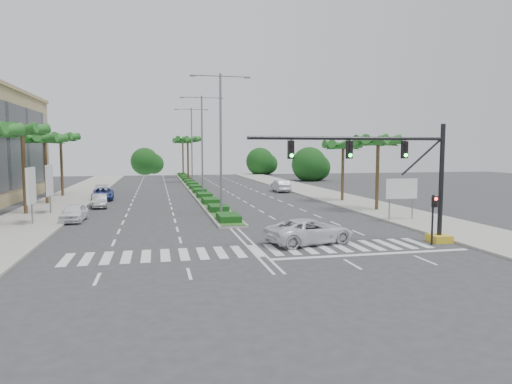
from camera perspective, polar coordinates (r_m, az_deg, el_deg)
ground at (r=25.73m, az=0.01°, el=-7.38°), size 160.00×160.00×0.00m
footpath_right at (r=49.36m, az=12.38°, el=-1.32°), size 6.00×120.00×0.15m
footpath_left at (r=45.93m, az=-24.62°, el=-2.16°), size 6.00×120.00×0.15m
median at (r=69.95m, az=-7.90°, el=0.68°), size 2.20×75.00×0.20m
median_grass at (r=69.94m, az=-7.90°, el=0.78°), size 1.80×75.00×0.04m
signal_gantry at (r=28.64m, az=18.44°, el=0.65°), size 12.60×1.20×7.20m
pedestrian_signal at (r=28.92m, az=21.31°, el=-2.22°), size 0.28×0.36×3.00m
direction_sign at (r=37.73m, az=17.72°, el=0.18°), size 2.70×0.11×3.40m
billboard_near at (r=37.74m, az=-26.31°, el=0.66°), size 0.18×2.10×4.35m
billboard_far at (r=43.57m, az=-24.42°, el=1.28°), size 0.18×2.10×4.35m
palm_left_mid at (r=43.98m, az=-27.19°, el=6.57°), size 4.57×4.68×7.95m
palm_left_far at (r=51.74m, az=-24.90°, el=5.74°), size 4.57×4.68×7.35m
palm_left_end at (r=59.58m, az=-23.24°, el=6.04°), size 4.57×4.68×7.75m
palm_right_near at (r=43.35m, az=15.02°, el=5.84°), size 4.57×4.68×7.05m
palm_right_far at (r=50.59m, az=10.84°, el=5.49°), size 4.57×4.68×6.75m
palm_median_a at (r=79.72m, az=-8.53°, el=6.31°), size 4.57×4.68×8.05m
palm_median_b at (r=94.69m, az=-9.14°, el=6.13°), size 4.57×4.68×8.05m
streetlight_near at (r=38.91m, az=-4.44°, el=6.98°), size 5.10×0.25×12.00m
streetlight_mid at (r=54.80m, az=-6.76°, el=6.46°), size 5.10×0.25×12.00m
streetlight_far at (r=70.74m, az=-8.03°, el=6.17°), size 5.10×0.25×12.00m
car_parked_a at (r=38.79m, az=-21.80°, el=-2.41°), size 1.84×4.22×1.41m
car_parked_b at (r=47.34m, az=-19.00°, el=-1.06°), size 1.90×4.11×1.31m
car_parked_c at (r=54.30m, az=-18.60°, el=-0.23°), size 2.61×5.12×1.38m
car_parked_d at (r=57.31m, az=-18.74°, el=0.06°), size 2.41×5.07×1.43m
car_crossing at (r=27.79m, az=6.76°, el=-4.87°), size 5.91×3.78×1.52m
car_right at (r=61.77m, az=3.09°, el=0.77°), size 1.70×4.85×1.60m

